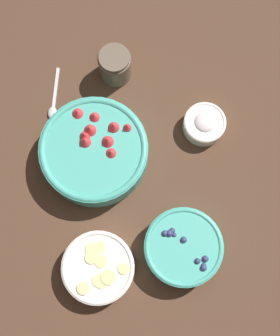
% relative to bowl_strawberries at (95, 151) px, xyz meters
% --- Properties ---
extents(ground_plane, '(4.00, 4.00, 0.00)m').
position_rel_bowl_strawberries_xyz_m(ground_plane, '(0.06, 0.09, -0.04)').
color(ground_plane, '#4C3323').
extents(bowl_strawberries, '(0.25, 0.25, 0.09)m').
position_rel_bowl_strawberries_xyz_m(bowl_strawberries, '(0.00, 0.00, 0.00)').
color(bowl_strawberries, '#47AD9E').
rests_on(bowl_strawberries, ground_plane).
extents(bowl_blueberries, '(0.18, 0.18, 0.07)m').
position_rel_bowl_strawberries_xyz_m(bowl_blueberries, '(0.23, 0.19, -0.01)').
color(bowl_blueberries, '#47AD9E').
rests_on(bowl_blueberries, ground_plane).
extents(bowl_bananas, '(0.16, 0.16, 0.05)m').
position_rel_bowl_strawberries_xyz_m(bowl_bananas, '(0.27, -0.00, -0.01)').
color(bowl_bananas, white).
rests_on(bowl_bananas, ground_plane).
extents(bowl_cream, '(0.10, 0.10, 0.05)m').
position_rel_bowl_strawberries_xyz_m(bowl_cream, '(-0.06, 0.27, -0.02)').
color(bowl_cream, white).
rests_on(bowl_cream, ground_plane).
extents(jar_chocolate, '(0.08, 0.08, 0.09)m').
position_rel_bowl_strawberries_xyz_m(jar_chocolate, '(-0.21, 0.06, -0.00)').
color(jar_chocolate, brown).
rests_on(jar_chocolate, ground_plane).
extents(spoon, '(0.14, 0.03, 0.01)m').
position_rel_bowl_strawberries_xyz_m(spoon, '(-0.14, -0.10, -0.04)').
color(spoon, silver).
rests_on(spoon, ground_plane).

